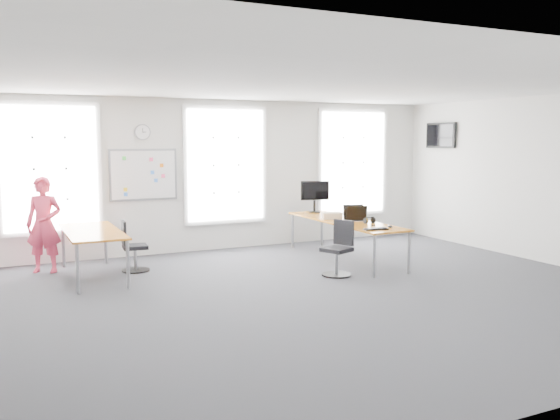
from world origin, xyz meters
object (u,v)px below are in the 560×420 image
person (44,225)px  desk_left (92,234)px  desk_right (345,223)px  chair_right (339,251)px  headphones (369,220)px  monitor (315,194)px  chair_left (132,249)px  keyboard (376,229)px

person → desk_left: bearing=-21.7°
desk_right → chair_right: bearing=-126.1°
headphones → monitor: (-0.12, 1.77, 0.33)m
chair_left → person: (-1.32, 0.57, 0.42)m
chair_left → keyboard: bearing=-113.4°
monitor → desk_left: bearing=-153.3°
desk_left → headphones: headphones is taller
chair_right → chair_left: size_ratio=1.04×
keyboard → monitor: 2.47m
chair_right → desk_right: bearing=122.1°
desk_left → keyboard: (4.26, -1.77, 0.05)m
monitor → person: bearing=-162.3°
person → headphones: bearing=5.9°
desk_right → keyboard: (-0.15, -1.20, 0.06)m
chair_right → person: size_ratio=0.56×
desk_left → keyboard: desk_left is taller
desk_right → chair_right: (-0.76, -1.04, -0.29)m
desk_right → person: 5.23m
chair_right → keyboard: chair_right is taller
person → headphones: person is taller
desk_left → headphones: (4.57, -1.10, 0.09)m
desk_left → headphones: size_ratio=10.44×
chair_right → chair_left: chair_right is taller
chair_right → monitor: monitor is taller
desk_left → person: (-0.67, 0.71, 0.10)m
desk_left → monitor: bearing=8.5°
headphones → person: bearing=166.2°
desk_left → chair_left: 0.74m
person → chair_left: bearing=1.6°
chair_right → chair_left: 3.46m
keyboard → monitor: monitor is taller
chair_left → monitor: (3.80, 0.53, 0.74)m
keyboard → headphones: bearing=75.7°
chair_left → monitor: bearing=-77.6°
person → headphones: 5.55m
desk_left → person: 0.98m
chair_right → headphones: bearing=96.7°
chair_right → monitor: (0.81, 2.27, 0.73)m
desk_right → headphones: size_ratio=15.12×
desk_left → keyboard: 4.61m
person → headphones: size_ratio=8.03×
chair_right → monitor: size_ratio=1.40×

